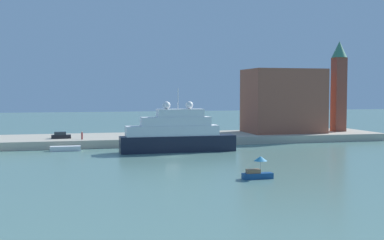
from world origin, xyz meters
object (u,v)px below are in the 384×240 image
(large_yacht, at_px, (177,134))
(harbor_building, at_px, (283,101))
(mooring_bollard, at_px, (190,135))
(bell_tower, at_px, (339,82))
(small_motorboat, at_px, (258,170))
(parked_car, at_px, (61,136))
(work_barge, at_px, (65,149))
(person_figure, at_px, (82,136))

(large_yacht, relative_size, harbor_building, 1.25)
(mooring_bollard, bearing_deg, bell_tower, 10.83)
(small_motorboat, height_order, parked_car, parked_car)
(bell_tower, distance_m, parked_car, 68.35)
(work_barge, xyz_separation_m, bell_tower, (66.26, 11.68, 13.48))
(small_motorboat, height_order, mooring_bollard, small_motorboat)
(small_motorboat, bearing_deg, bell_tower, 50.43)
(mooring_bollard, bearing_deg, parked_car, 170.40)
(parked_car, xyz_separation_m, mooring_bollard, (27.25, -4.61, -0.16))
(work_barge, distance_m, bell_tower, 68.62)
(small_motorboat, bearing_deg, person_figure, 117.12)
(person_figure, relative_size, mooring_bollard, 1.89)
(bell_tower, bearing_deg, work_barge, -170.01)
(person_figure, height_order, mooring_bollard, person_figure)
(work_barge, height_order, harbor_building, harbor_building)
(small_motorboat, relative_size, bell_tower, 0.18)
(work_barge, relative_size, person_figure, 3.47)
(small_motorboat, height_order, harbor_building, harbor_building)
(harbor_building, height_order, mooring_bollard, harbor_building)
(person_figure, bearing_deg, work_barge, -121.29)
(small_motorboat, height_order, work_barge, small_motorboat)
(large_yacht, distance_m, bell_tower, 49.98)
(small_motorboat, distance_m, mooring_bollard, 41.78)
(mooring_bollard, bearing_deg, person_figure, 176.45)
(work_barge, bearing_deg, bell_tower, 9.99)
(large_yacht, height_order, small_motorboat, large_yacht)
(small_motorboat, xyz_separation_m, work_barge, (-25.42, 37.74, -0.68))
(large_yacht, relative_size, small_motorboat, 5.42)
(person_figure, bearing_deg, parked_car, 143.60)
(small_motorboat, relative_size, work_barge, 0.71)
(small_motorboat, xyz_separation_m, harbor_building, (26.04, 49.84, 8.21))
(harbor_building, height_order, person_figure, harbor_building)
(work_barge, height_order, mooring_bollard, mooring_bollard)
(work_barge, xyz_separation_m, harbor_building, (51.46, 12.09, 8.89))
(person_figure, xyz_separation_m, mooring_bollard, (22.93, -1.42, -0.33))
(person_figure, distance_m, mooring_bollard, 22.98)
(small_motorboat, bearing_deg, mooring_bollard, 88.88)
(mooring_bollard, bearing_deg, work_barge, -171.30)
(large_yacht, xyz_separation_m, person_figure, (-17.61, 11.92, -0.89))
(work_barge, height_order, person_figure, person_figure)
(bell_tower, bearing_deg, large_yacht, -158.18)
(large_yacht, bearing_deg, work_barge, 162.79)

